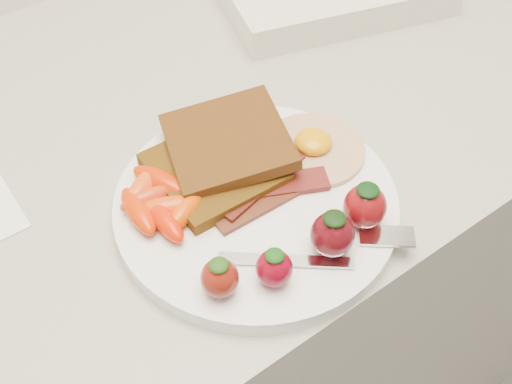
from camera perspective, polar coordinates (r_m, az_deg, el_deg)
counter at (r=1.08m, az=-4.04°, el=-10.95°), size 2.00×0.60×0.90m
plate at (r=0.61m, az=-0.00°, el=-1.18°), size 0.27×0.27×0.02m
toast_lower at (r=0.62m, az=-3.73°, el=2.03°), size 0.11×0.11×0.01m
toast_upper at (r=0.63m, az=-2.56°, el=4.52°), size 0.15×0.15×0.03m
fried_egg at (r=0.65m, az=5.10°, el=3.97°), size 0.13×0.13×0.02m
bacon_strips at (r=0.61m, az=0.84°, el=0.28°), size 0.12×0.07×0.01m
baby_carrots at (r=0.60m, az=-8.71°, el=-0.88°), size 0.08×0.11×0.02m
strawberries at (r=0.55m, az=5.15°, el=-4.08°), size 0.18×0.06×0.05m
fork at (r=0.57m, az=6.82°, el=-5.06°), size 0.16×0.10×0.00m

